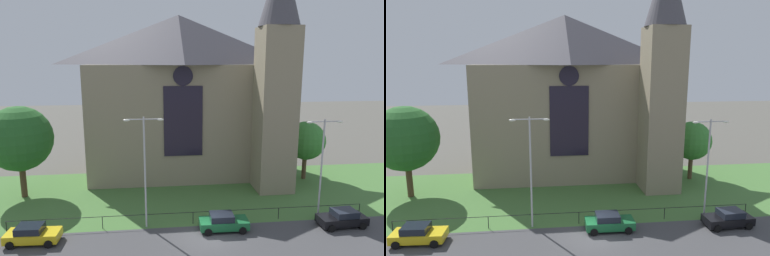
# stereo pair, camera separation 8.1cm
# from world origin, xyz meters

# --- Properties ---
(ground) EXTENTS (160.00, 160.00, 0.00)m
(ground) POSITION_xyz_m (0.00, 10.00, 0.00)
(ground) COLOR #56544C
(road_asphalt) EXTENTS (120.00, 8.00, 0.01)m
(road_asphalt) POSITION_xyz_m (0.00, -2.00, 0.00)
(road_asphalt) COLOR #424244
(road_asphalt) RESTS_ON ground
(grass_verge) EXTENTS (120.00, 20.00, 0.01)m
(grass_verge) POSITION_xyz_m (0.00, 8.00, 0.00)
(grass_verge) COLOR #477538
(grass_verge) RESTS_ON ground
(church_building) EXTENTS (23.20, 16.20, 26.00)m
(church_building) POSITION_xyz_m (-0.12, 17.49, 10.27)
(church_building) COLOR gray
(church_building) RESTS_ON ground
(iron_railing) EXTENTS (31.99, 0.07, 1.13)m
(iron_railing) POSITION_xyz_m (-0.90, 2.50, 0.98)
(iron_railing) COLOR black
(iron_railing) RESTS_ON ground
(tree_left_far) EXTENTS (6.87, 6.87, 9.87)m
(tree_left_far) POSITION_xyz_m (-18.29, 10.89, 6.41)
(tree_left_far) COLOR #4C3823
(tree_left_far) RESTS_ON ground
(tree_right_far) EXTENTS (4.70, 4.70, 7.19)m
(tree_right_far) POSITION_xyz_m (14.23, 13.01, 4.82)
(tree_right_far) COLOR brown
(tree_right_far) RESTS_ON ground
(streetlamp_near) EXTENTS (3.37, 0.26, 9.87)m
(streetlamp_near) POSITION_xyz_m (-5.07, 2.40, 6.13)
(streetlamp_near) COLOR #B2B2B7
(streetlamp_near) RESTS_ON ground
(streetlamp_far) EXTENTS (3.37, 0.26, 9.36)m
(streetlamp_far) POSITION_xyz_m (10.88, 2.40, 5.85)
(streetlamp_far) COLOR #B2B2B7
(streetlamp_far) RESTS_ON ground
(parked_car_yellow) EXTENTS (4.28, 2.19, 1.51)m
(parked_car_yellow) POSITION_xyz_m (-14.15, 0.69, 0.74)
(parked_car_yellow) COLOR gold
(parked_car_yellow) RESTS_ON ground
(parked_car_green) EXTENTS (4.23, 2.09, 1.51)m
(parked_car_green) POSITION_xyz_m (1.57, 1.04, 0.74)
(parked_car_green) COLOR #196033
(parked_car_green) RESTS_ON ground
(parked_car_black) EXTENTS (4.28, 2.18, 1.51)m
(parked_car_black) POSITION_xyz_m (12.23, 0.57, 0.74)
(parked_car_black) COLOR black
(parked_car_black) RESTS_ON ground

